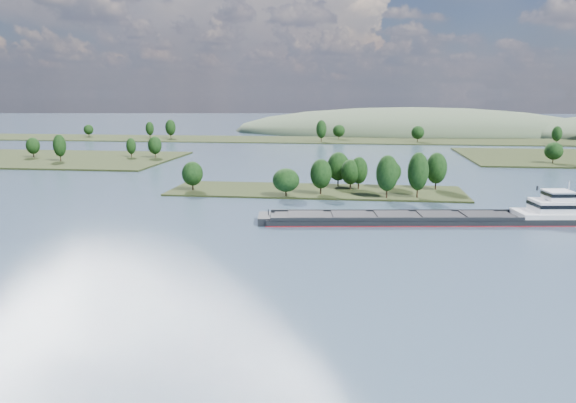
# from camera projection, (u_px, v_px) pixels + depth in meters

# --- Properties ---
(ground) EXTENTS (1800.00, 1800.00, 0.00)m
(ground) POSITION_uv_depth(u_px,v_px,m) (296.00, 234.00, 134.36)
(ground) COLOR #314455
(ground) RESTS_ON ground
(tree_island) EXTENTS (100.00, 32.31, 15.71)m
(tree_island) POSITION_uv_depth(u_px,v_px,m) (336.00, 180.00, 190.16)
(tree_island) COLOR black
(tree_island) RESTS_ON ground
(back_shoreline) EXTENTS (900.00, 60.00, 16.30)m
(back_shoreline) POSITION_uv_depth(u_px,v_px,m) (352.00, 140.00, 405.62)
(back_shoreline) COLOR black
(back_shoreline) RESTS_ON ground
(hill_west) EXTENTS (320.00, 160.00, 44.00)m
(hill_west) POSITION_uv_depth(u_px,v_px,m) (412.00, 132.00, 496.98)
(hill_west) COLOR #415238
(hill_west) RESTS_ON ground
(cargo_barge) EXTENTS (85.94, 21.60, 11.54)m
(cargo_barge) POSITION_uv_depth(u_px,v_px,m) (445.00, 217.00, 146.61)
(cargo_barge) COLOR black
(cargo_barge) RESTS_ON ground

